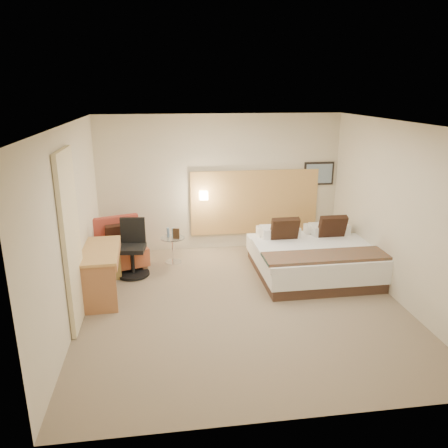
{
  "coord_description": "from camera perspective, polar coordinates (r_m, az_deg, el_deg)",
  "views": [
    {
      "loc": [
        -1.11,
        -5.94,
        3.16
      ],
      "look_at": [
        -0.18,
        0.69,
        1.07
      ],
      "focal_mm": 35.0,
      "sensor_mm": 36.0,
      "label": 1
    }
  ],
  "objects": [
    {
      "name": "side_table",
      "position": [
        8.26,
        -6.69,
        -3.22
      ],
      "size": [
        0.57,
        0.57,
        0.5
      ],
      "color": "silver",
      "rests_on": "floor"
    },
    {
      "name": "bed",
      "position": [
        7.86,
        11.45,
        -4.19
      ],
      "size": [
        2.07,
        1.99,
        0.99
      ],
      "color": "#432C21",
      "rests_on": "floor"
    },
    {
      "name": "lamp_arm",
      "position": [
        8.63,
        -2.72,
        3.85
      ],
      "size": [
        0.02,
        0.12,
        0.02
      ],
      "primitive_type": "cylinder",
      "rotation": [
        1.57,
        0.0,
        0.0
      ],
      "color": "silver",
      "rests_on": "wall_back"
    },
    {
      "name": "lamp_shade",
      "position": [
        8.57,
        -2.68,
        3.75
      ],
      "size": [
        0.15,
        0.15,
        0.15
      ],
      "primitive_type": "cube",
      "color": "#FBE9C4",
      "rests_on": "wall_back"
    },
    {
      "name": "floor",
      "position": [
        6.82,
        2.34,
        -10.37
      ],
      "size": [
        4.8,
        5.0,
        0.02
      ],
      "primitive_type": "cube",
      "color": "#7F6C55",
      "rests_on": "ground"
    },
    {
      "name": "ceiling",
      "position": [
        6.06,
        2.66,
        13.06
      ],
      "size": [
        4.8,
        5.0,
        0.02
      ],
      "primitive_type": "cube",
      "color": "silver",
      "rests_on": "floor"
    },
    {
      "name": "art_frame",
      "position": [
        9.13,
        12.28,
        6.47
      ],
      "size": [
        0.62,
        0.03,
        0.47
      ],
      "primitive_type": "cube",
      "color": "black",
      "rests_on": "wall_back"
    },
    {
      "name": "lounge_chair",
      "position": [
        8.18,
        -13.49,
        -3.15
      ],
      "size": [
        1.06,
        0.99,
        0.91
      ],
      "color": "#AC8451",
      "rests_on": "floor"
    },
    {
      "name": "art_canvas",
      "position": [
        9.12,
        12.32,
        6.44
      ],
      "size": [
        0.54,
        0.01,
        0.39
      ],
      "primitive_type": "cube",
      "color": "gray",
      "rests_on": "wall_back"
    },
    {
      "name": "menu_folder",
      "position": [
        8.09,
        -6.25,
        -1.25
      ],
      "size": [
        0.12,
        0.08,
        0.2
      ],
      "primitive_type": "cube",
      "rotation": [
        0.0,
        0.0,
        -0.34
      ],
      "color": "#392717",
      "rests_on": "side_table"
    },
    {
      "name": "desk_chair",
      "position": [
        7.81,
        -11.84,
        -3.67
      ],
      "size": [
        0.62,
        0.62,
        0.99
      ],
      "color": "black",
      "rests_on": "floor"
    },
    {
      "name": "bottle_a",
      "position": [
        8.2,
        -7.31,
        -1.1
      ],
      "size": [
        0.07,
        0.07,
        0.18
      ],
      "primitive_type": "cylinder",
      "rotation": [
        0.0,
        0.0,
        -0.34
      ],
      "color": "#7B9EBF",
      "rests_on": "side_table"
    },
    {
      "name": "wall_front",
      "position": [
        4.03,
        9.01,
        -9.56
      ],
      "size": [
        4.8,
        0.02,
        2.7
      ],
      "primitive_type": "cube",
      "color": "beige",
      "rests_on": "floor"
    },
    {
      "name": "desk",
      "position": [
        7.04,
        -15.66,
        -4.46
      ],
      "size": [
        0.63,
        1.29,
        0.79
      ],
      "color": "tan",
      "rests_on": "floor"
    },
    {
      "name": "bottle_b",
      "position": [
        8.18,
        -6.63,
        -1.11
      ],
      "size": [
        0.07,
        0.07,
        0.18
      ],
      "primitive_type": "cylinder",
      "rotation": [
        0.0,
        0.0,
        -0.34
      ],
      "color": "#81ABC7",
      "rests_on": "side_table"
    },
    {
      "name": "wall_back",
      "position": [
        8.71,
        -0.49,
        5.34
      ],
      "size": [
        4.8,
        0.02,
        2.7
      ],
      "primitive_type": "cube",
      "color": "beige",
      "rests_on": "floor"
    },
    {
      "name": "wall_right",
      "position": [
        7.14,
        21.9,
        1.37
      ],
      "size": [
        0.02,
        5.0,
        2.7
      ],
      "primitive_type": "cube",
      "color": "beige",
      "rests_on": "floor"
    },
    {
      "name": "wall_left",
      "position": [
        6.34,
        -19.45,
        -0.26
      ],
      "size": [
        0.02,
        5.0,
        2.7
      ],
      "primitive_type": "cube",
      "color": "beige",
      "rests_on": "floor"
    },
    {
      "name": "curtain",
      "position": [
        6.14,
        -19.3,
        -2.1
      ],
      "size": [
        0.06,
        0.9,
        2.42
      ],
      "primitive_type": "cube",
      "color": "beige",
      "rests_on": "wall_left"
    },
    {
      "name": "headboard_panel",
      "position": [
        8.88,
        4.04,
        2.88
      ],
      "size": [
        2.6,
        0.04,
        1.3
      ],
      "primitive_type": "cube",
      "color": "tan",
      "rests_on": "wall_back"
    }
  ]
}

